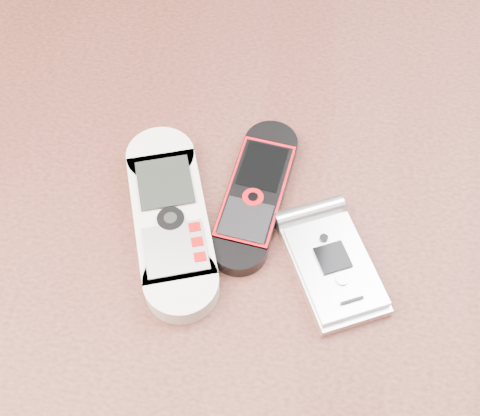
% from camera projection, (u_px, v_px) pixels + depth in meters
% --- Properties ---
extents(table, '(1.20, 0.80, 0.75)m').
position_uv_depth(table, '(234.00, 281.00, 0.56)').
color(table, black).
rests_on(table, ground).
extents(nokia_white, '(0.09, 0.16, 0.02)m').
position_uv_depth(nokia_white, '(171.00, 218.00, 0.46)').
color(nokia_white, beige).
rests_on(nokia_white, table).
extents(nokia_black_red, '(0.06, 0.13, 0.01)m').
position_uv_depth(nokia_black_red, '(256.00, 193.00, 0.47)').
color(nokia_black_red, black).
rests_on(nokia_black_red, table).
extents(motorola_razr, '(0.09, 0.11, 0.01)m').
position_uv_depth(motorola_razr, '(333.00, 265.00, 0.44)').
color(motorola_razr, silver).
rests_on(motorola_razr, table).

